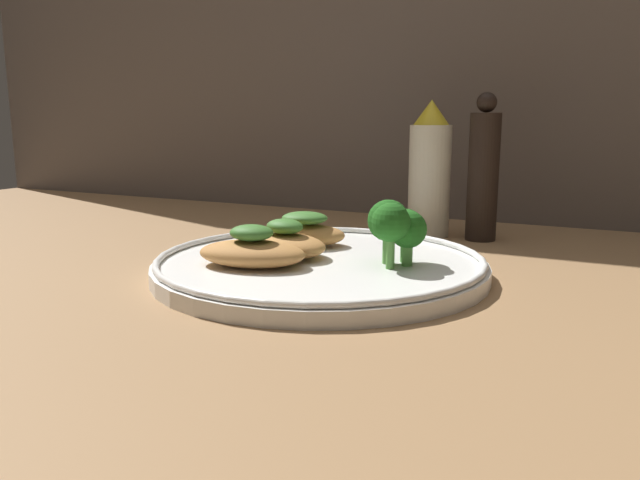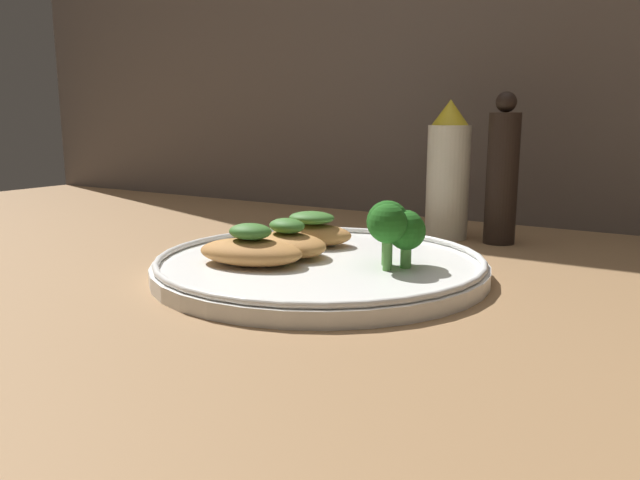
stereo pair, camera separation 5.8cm
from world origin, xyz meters
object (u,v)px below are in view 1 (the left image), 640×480
(plate, at_px, (320,265))
(sauce_bottle, at_px, (430,172))
(broccoli_bunch, at_px, (397,225))
(pepper_grinder, at_px, (483,173))

(plate, height_order, sauce_bottle, sauce_bottle)
(plate, relative_size, sauce_bottle, 1.87)
(plate, distance_m, sauce_bottle, 0.25)
(plate, xyz_separation_m, broccoli_bunch, (0.07, 0.02, 0.04))
(broccoli_bunch, xyz_separation_m, pepper_grinder, (0.03, 0.23, 0.03))
(sauce_bottle, relative_size, pepper_grinder, 0.95)
(broccoli_bunch, height_order, pepper_grinder, pepper_grinder)
(plate, bearing_deg, sauce_bottle, 82.37)
(plate, distance_m, broccoli_bunch, 0.08)
(sauce_bottle, bearing_deg, broccoli_bunch, -80.68)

